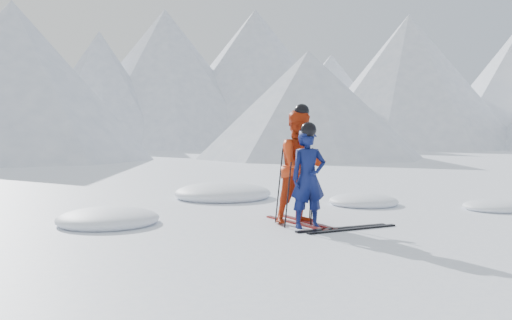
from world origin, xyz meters
name	(u,v)px	position (x,y,z in m)	size (l,w,h in m)	color
ground	(362,219)	(0.00, 0.00, 0.00)	(160.00, 160.00, 0.00)	white
mountain_range	(137,68)	(5.71, 35.31, 6.72)	(106.15, 62.94, 15.53)	#B2BCD1
skier_blue	(308,178)	(-1.37, -0.30, 0.82)	(0.60, 0.39, 1.64)	#0C154B
skier_red	(302,167)	(-1.23, 0.12, 0.98)	(0.95, 0.74, 1.96)	#BE310F
pole_blue_left	(288,195)	(-1.67, -0.15, 0.55)	(0.02, 0.02, 1.09)	black
pole_blue_right	(312,193)	(-1.12, -0.05, 0.55)	(0.02, 0.02, 1.09)	black
pole_red_left	(279,185)	(-1.53, 0.37, 0.65)	(0.02, 0.02, 1.30)	black
pole_red_right	(311,184)	(-0.93, 0.27, 0.65)	(0.02, 0.02, 1.30)	black
ski_worn_left	(295,223)	(-1.35, 0.12, 0.01)	(0.09, 1.70, 0.03)	black
ski_worn_right	(307,222)	(-1.11, 0.12, 0.01)	(0.09, 1.70, 0.03)	black
ski_loose_a	(342,228)	(-0.94, -0.66, 0.01)	(0.09, 1.70, 0.03)	black
ski_loose_b	(353,229)	(-0.84, -0.81, 0.01)	(0.09, 1.70, 0.03)	black
snow_lumps	(243,205)	(-1.05, 2.74, 0.00)	(8.84, 6.15, 0.51)	white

